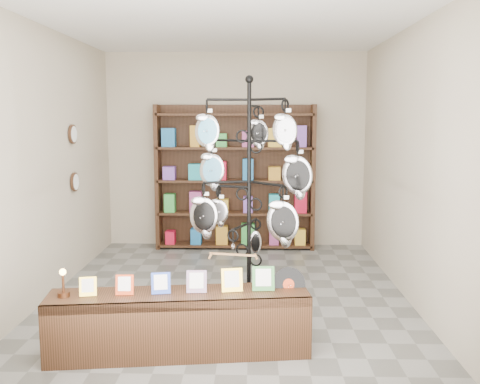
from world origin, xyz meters
name	(u,v)px	position (x,y,z in m)	size (l,w,h in m)	color
ground	(228,296)	(0.00, 0.00, 0.00)	(5.00, 5.00, 0.00)	slate
room_envelope	(227,132)	(0.00, 0.00, 1.85)	(5.00, 5.00, 5.00)	#B3AA90
display_tree	(249,182)	(0.25, -0.71, 1.39)	(1.27, 1.23, 2.40)	black
front_shelf	(180,323)	(-0.33, -1.50, 0.27)	(2.23, 0.72, 0.78)	black
back_shelving	(235,182)	(0.00, 2.30, 1.03)	(2.42, 0.36, 2.20)	black
wall_clocks	(74,158)	(-1.97, 0.80, 1.50)	(0.03, 0.24, 0.84)	black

